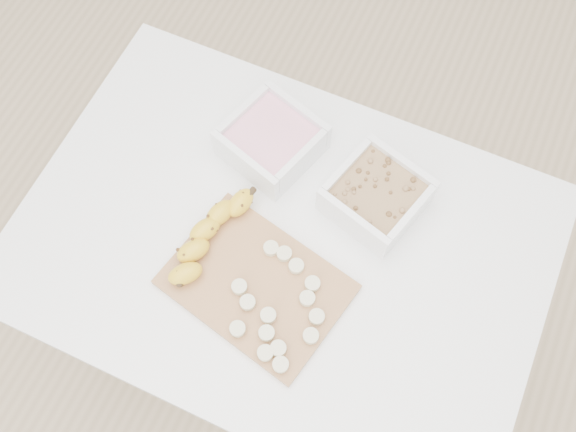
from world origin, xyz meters
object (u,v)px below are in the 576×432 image
at_px(bowl_yogurt, 272,140).
at_px(cutting_board, 256,285).
at_px(banana, 208,237).
at_px(table, 282,259).
at_px(bowl_granola, 376,196).

distance_m(bowl_yogurt, cutting_board, 0.29).
distance_m(cutting_board, banana, 0.13).
bearing_deg(cutting_board, banana, 161.48).
bearing_deg(cutting_board, bowl_yogurt, 109.07).
distance_m(table, banana, 0.19).
xyz_separation_m(bowl_yogurt, cutting_board, (0.09, -0.27, -0.03)).
bearing_deg(banana, cutting_board, 2.85).
bearing_deg(bowl_granola, table, -132.25).
bearing_deg(banana, bowl_yogurt, 106.09).
height_order(bowl_granola, banana, bowl_granola).
bearing_deg(table, cutting_board, -93.31).
xyz_separation_m(table, banana, (-0.12, -0.06, 0.13)).
bearing_deg(table, bowl_yogurt, 119.90).
distance_m(bowl_yogurt, banana, 0.24).
relative_size(table, cutting_board, 3.16).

